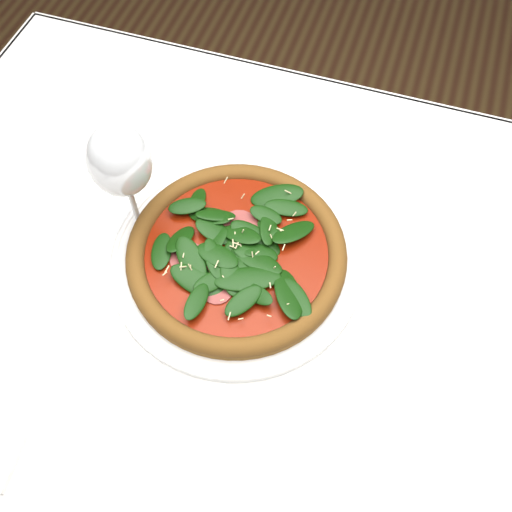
% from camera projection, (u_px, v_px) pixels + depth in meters
% --- Properties ---
extents(ground, '(6.00, 6.00, 0.00)m').
position_uv_depth(ground, '(266.00, 417.00, 1.44)').
color(ground, brown).
rests_on(ground, ground).
extents(dining_table, '(1.21, 0.81, 0.75)m').
position_uv_depth(dining_table, '(272.00, 307.00, 0.88)').
color(dining_table, white).
rests_on(dining_table, ground).
extents(plate, '(0.35, 0.35, 0.02)m').
position_uv_depth(plate, '(237.00, 259.00, 0.80)').
color(plate, silver).
rests_on(plate, dining_table).
extents(pizza, '(0.40, 0.40, 0.04)m').
position_uv_depth(pizza, '(236.00, 251.00, 0.78)').
color(pizza, olive).
rests_on(pizza, plate).
extents(wine_glass, '(0.08, 0.08, 0.20)m').
position_uv_depth(wine_glass, '(120.00, 163.00, 0.71)').
color(wine_glass, white).
rests_on(wine_glass, dining_table).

